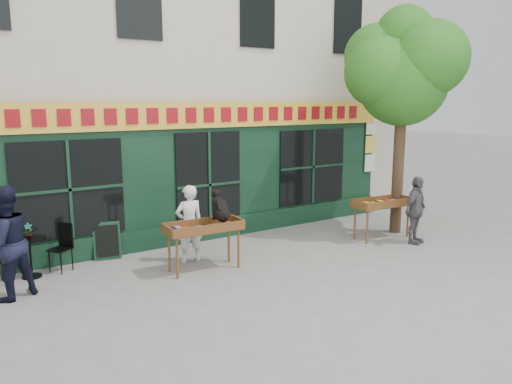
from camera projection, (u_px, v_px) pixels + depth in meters
ground at (264, 265)px, 10.23m from camera, size 80.00×80.00×0.00m
building at (146, 42)px, 14.22m from camera, size 14.00×7.26×10.00m
street_tree at (403, 68)px, 12.14m from camera, size 3.05×2.90×5.60m
book_cart_center at (204, 230)px, 9.81m from camera, size 1.54×0.73×0.99m
dog at (220, 205)px, 9.87m from camera, size 0.38×0.62×0.60m
woman at (189, 224)px, 10.34m from camera, size 0.62×0.43×1.62m
book_cart_right at (382, 205)px, 12.11m from camera, size 1.55×0.75×0.99m
man_right at (416, 210)px, 11.67m from camera, size 1.00×0.62×1.60m
bistro_table at (30, 250)px, 9.43m from camera, size 0.60×0.60×0.76m
bistro_chair_right at (63, 243)px, 9.85m from camera, size 0.50×0.50×0.95m
potted_plant at (28, 231)px, 9.37m from camera, size 0.16×0.12×0.30m
man_left at (5, 243)px, 8.34m from camera, size 1.16×1.05×1.95m
chalkboard at (107, 241)px, 10.57m from camera, size 0.59×0.31×0.79m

